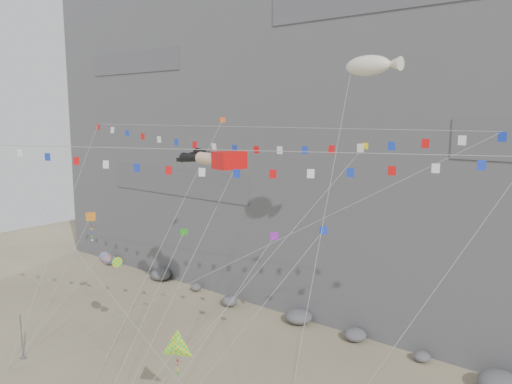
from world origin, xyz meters
TOP-DOWN VIEW (x-y plane):
  - cliff at (0.00, 32.00)m, footprint 80.00×28.00m
  - talus_boulders at (0.00, 17.00)m, footprint 60.00×3.00m
  - anchor_pole_left at (-13.74, -3.04)m, footprint 0.12×0.12m
  - legs_kite at (-1.65, 7.28)m, footprint 8.32×16.13m
  - flag_banner_upper at (0.98, 7.89)m, footprint 35.16×13.84m
  - flag_banner_lower at (3.42, 2.41)m, footprint 33.16×13.57m
  - harlequin_kite at (-12.02, 2.75)m, footprint 2.85×6.70m
  - fish_windsock at (-8.50, 1.69)m, footprint 6.27×7.53m
  - delta_kite at (4.92, -2.93)m, footprint 2.95×6.99m
  - blimp_windsock at (10.07, 9.45)m, footprint 4.35×13.07m
  - small_kite_a at (-2.93, 9.13)m, footprint 2.60×17.25m
  - small_kite_b at (5.93, 4.79)m, footprint 3.35×11.61m
  - small_kite_c at (-0.78, 2.96)m, footprint 1.69×10.06m
  - small_kite_d at (9.80, 8.75)m, footprint 9.35×15.61m
  - small_kite_e at (9.92, 4.22)m, footprint 7.08×10.04m

SIDE VIEW (x-z plane):
  - talus_boulders at x=0.00m, z-range 0.00..1.20m
  - anchor_pole_left at x=-13.74m, z-range 0.00..3.79m
  - delta_kite at x=4.92m, z-range 1.99..11.28m
  - fish_windsock at x=-8.50m, z-range 2.69..14.15m
  - harlequin_kite at x=-12.02m, z-range 4.78..17.46m
  - small_kite_c at x=-0.78m, z-range 3.83..18.66m
  - small_kite_b at x=5.93m, z-range 3.54..19.82m
  - small_kite_e at x=9.92m, z-range 4.05..21.28m
  - legs_kite at x=-1.65m, z-range 5.69..27.19m
  - small_kite_d at x=9.80m, z-range 4.67..29.52m
  - flag_banner_lower at x=3.42m, z-range 7.39..27.75m
  - small_kite_a at x=-2.93m, z-range 5.83..31.44m
  - flag_banner_upper at x=0.98m, z-range 5.63..32.16m
  - blimp_windsock at x=10.07m, z-range 9.95..35.88m
  - cliff at x=0.00m, z-range 0.00..50.00m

